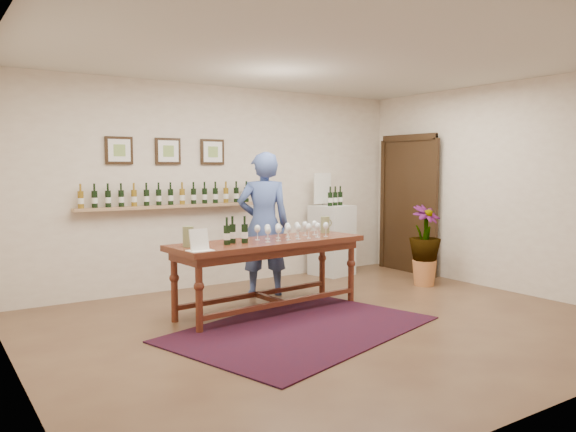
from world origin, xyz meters
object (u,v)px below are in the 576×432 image
display_pedestal (332,240)px  potted_plant (425,245)px  tasting_table (269,251)px  person (264,224)px

display_pedestal → potted_plant: display_pedestal is taller
tasting_table → display_pedestal: 2.42m
potted_plant → person: bearing=161.0°
tasting_table → person: 0.87m
tasting_table → potted_plant: bearing=-5.1°
person → display_pedestal: bearing=-136.7°
tasting_table → display_pedestal: display_pedestal is taller
display_pedestal → potted_plant: 1.49m
display_pedestal → potted_plant: bearing=-67.0°
potted_plant → tasting_table: bearing=179.8°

